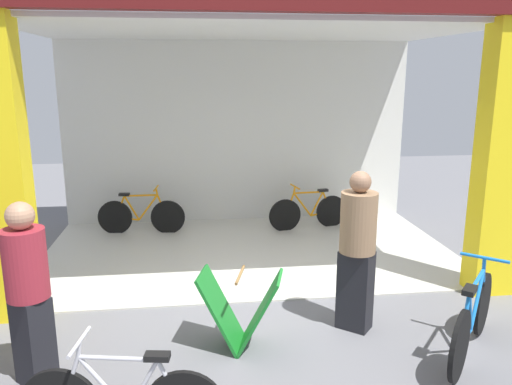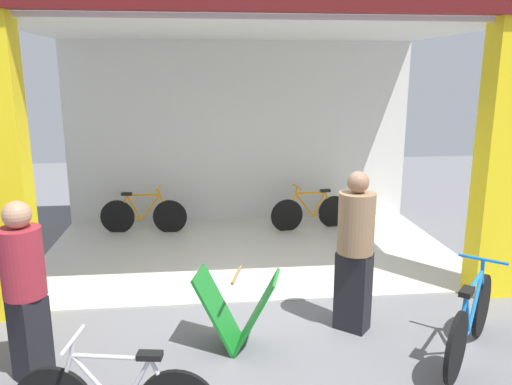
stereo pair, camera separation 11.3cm
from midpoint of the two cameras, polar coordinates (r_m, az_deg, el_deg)
The scene contains 8 objects.
ground_plane at distance 6.26m, azimuth 0.51°, elevation -12.23°, with size 20.40×20.40×0.00m, color slate.
shop_facade at distance 7.45m, azimuth -1.31°, elevation 9.70°, with size 6.40×3.92×4.18m.
bicycle_inside_0 at distance 8.95m, azimuth 5.60°, elevation -2.14°, with size 1.44×0.40×0.80m.
bicycle_inside_1 at distance 8.88m, azimuth -13.16°, elevation -2.53°, with size 1.48×0.41×0.81m.
bicycle_parked_0 at distance 5.45m, azimuth 22.61°, elevation -13.08°, with size 1.14×1.29×0.93m.
sandwich_board_sign at distance 5.17m, azimuth -2.42°, elevation -13.15°, with size 0.90×0.65×0.80m.
pedestrian_0 at distance 4.85m, azimuth -24.85°, elevation -10.14°, with size 0.51×0.51×1.67m.
pedestrian_3 at distance 5.43m, azimuth 10.73°, elevation -6.18°, with size 0.53×0.53×1.73m.
Camera 1 is at (-0.80, -5.59, 2.71)m, focal length 35.55 mm.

